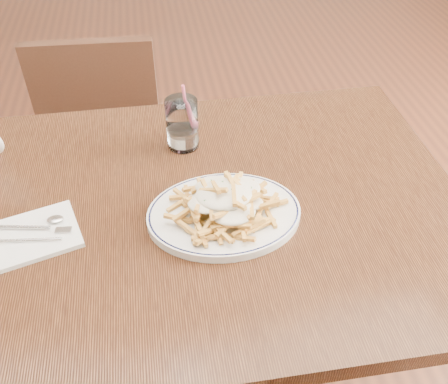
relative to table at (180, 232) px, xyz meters
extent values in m
plane|color=black|center=(0.00, 0.00, -0.67)|extent=(7.00, 7.00, 0.00)
cube|color=black|center=(0.00, 0.00, 0.06)|extent=(1.20, 0.80, 0.04)
cylinder|color=black|center=(0.55, 0.35, -0.32)|extent=(0.05, 0.05, 0.71)
cube|color=black|center=(-0.20, 0.82, -0.28)|extent=(0.40, 0.40, 0.04)
cube|color=black|center=(-0.20, 0.64, -0.05)|extent=(0.38, 0.06, 0.42)
cylinder|color=black|center=(-0.02, 0.97, -0.48)|extent=(0.03, 0.03, 0.37)
cylinder|color=black|center=(-0.35, 0.99, -0.48)|extent=(0.03, 0.03, 0.37)
cylinder|color=black|center=(-0.04, 0.65, -0.48)|extent=(0.03, 0.03, 0.37)
cylinder|color=black|center=(-0.37, 0.66, -0.48)|extent=(0.03, 0.03, 0.37)
torus|color=black|center=(0.09, -0.05, 0.09)|extent=(0.28, 0.28, 0.01)
ellipsoid|color=white|center=(0.09, -0.05, 0.15)|extent=(0.16, 0.13, 0.03)
cube|color=silver|center=(-0.30, -0.05, 0.08)|extent=(0.23, 0.18, 0.01)
cylinder|color=white|center=(0.03, 0.21, 0.14)|extent=(0.07, 0.07, 0.12)
cylinder|color=white|center=(0.03, 0.21, 0.10)|extent=(0.07, 0.07, 0.05)
cylinder|color=#CF4E70|center=(0.05, 0.22, 0.16)|extent=(0.02, 0.04, 0.16)
camera|label=1|loc=(-0.02, -0.75, 0.78)|focal=40.00mm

